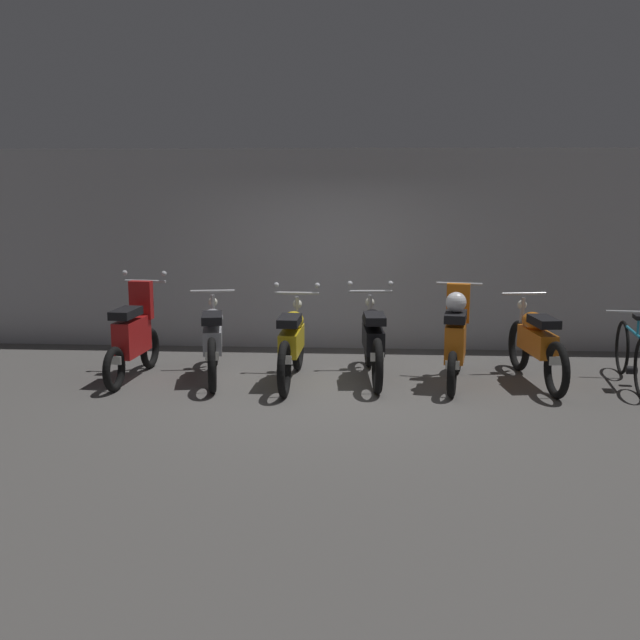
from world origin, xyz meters
name	(u,v)px	position (x,y,z in m)	size (l,w,h in m)	color
ground_plane	(331,391)	(0.00, 0.00, 0.00)	(80.00, 80.00, 0.00)	#565451
back_wall	(339,249)	(0.00, 2.51, 1.42)	(16.00, 0.30, 2.85)	#ADADB2
motorbike_slot_0	(133,336)	(-2.45, 0.46, 0.53)	(0.59, 1.68, 1.29)	black
motorbike_slot_1	(213,339)	(-1.48, 0.53, 0.49)	(0.59, 1.94, 1.03)	black
motorbike_slot_2	(292,342)	(-0.49, 0.41, 0.49)	(0.59, 1.95, 1.15)	black
motorbike_slot_3	(373,340)	(0.49, 0.62, 0.49)	(0.59, 1.95, 1.15)	black
motorbike_slot_4	(456,338)	(1.48, 0.44, 0.57)	(0.56, 1.67, 1.18)	black
motorbike_slot_5	(536,343)	(2.45, 0.54, 0.49)	(0.56, 1.94, 1.03)	black
bicycle	(632,355)	(3.58, 0.54, 0.36)	(0.50, 1.73, 0.89)	black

